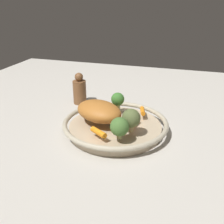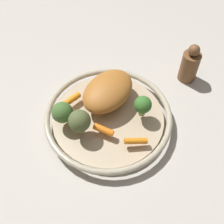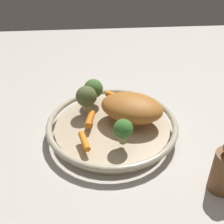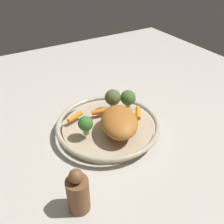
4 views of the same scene
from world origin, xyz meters
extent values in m
plane|color=#B7B2A8|center=(0.00, 0.00, 0.00)|extent=(1.80, 1.80, 0.00)
cylinder|color=tan|center=(0.00, 0.00, 0.01)|extent=(0.31, 0.31, 0.03)
torus|color=#B1A78D|center=(0.00, 0.00, 0.04)|extent=(0.35, 0.35, 0.02)
ellipsoid|color=#AA6528|center=(-0.01, 0.05, 0.08)|extent=(0.18, 0.20, 0.06)
cylinder|color=orange|center=(-0.11, 0.02, 0.05)|extent=(0.05, 0.06, 0.02)
cylinder|color=orange|center=(0.00, -0.06, 0.05)|extent=(0.06, 0.03, 0.02)
cylinder|color=orange|center=(0.09, -0.07, 0.05)|extent=(0.06, 0.03, 0.02)
cylinder|color=#9BA566|center=(0.09, 0.02, 0.05)|extent=(0.02, 0.02, 0.02)
sphere|color=#39702C|center=(0.09, 0.02, 0.09)|extent=(0.05, 0.05, 0.05)
cylinder|color=tan|center=(-0.11, -0.05, 0.05)|extent=(0.02, 0.02, 0.01)
sphere|color=#42682E|center=(-0.11, -0.05, 0.08)|extent=(0.06, 0.06, 0.06)
cylinder|color=tan|center=(-0.06, -0.07, 0.05)|extent=(0.02, 0.02, 0.02)
sphere|color=#505C32|center=(-0.06, -0.07, 0.09)|extent=(0.06, 0.06, 0.06)
cylinder|color=brown|center=(0.21, 0.22, 0.05)|extent=(0.06, 0.06, 0.10)
sphere|color=brown|center=(0.21, 0.22, 0.12)|extent=(0.03, 0.03, 0.03)
camera|label=1|loc=(-0.78, -0.23, 0.43)|focal=43.11mm
camera|label=2|loc=(0.10, -0.44, 0.68)|focal=45.91mm
camera|label=3|loc=(0.60, -0.05, 0.49)|focal=45.04mm
camera|label=4|loc=(0.33, 0.59, 0.56)|focal=40.13mm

